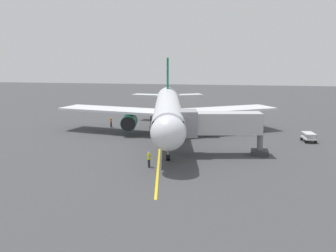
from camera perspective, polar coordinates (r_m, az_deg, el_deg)
The scene contains 9 objects.
ground_plane at distance 59.23m, azimuth -0.66°, elevation -1.17°, with size 220.00×220.00×0.00m, color #424244.
apron_lead_in_line at distance 51.52m, azimuth -1.21°, elevation -2.87°, with size 0.24×40.00×0.01m, color yellow.
airplane at distance 56.89m, azimuth -0.02°, elevation 2.45°, with size 34.24×40.18×11.50m.
jet_bridge at distance 46.10m, azimuth 6.70°, elevation 0.28°, with size 11.52×4.72×5.40m.
ground_crew_marshaller at distance 41.22m, azimuth -2.82°, elevation -4.92°, with size 0.38×0.47×1.71m.
ground_crew_wing_walker at distance 65.26m, azimuth -8.40°, elevation 0.56°, with size 0.41×0.47×1.71m.
ground_crew_loader at distance 63.59m, azimuth 5.02°, elevation 0.38°, with size 0.39×0.47×1.71m.
baggage_cart_near_nose at distance 71.10m, azimuth 3.87°, elevation 1.24°, with size 1.92×2.80×1.27m.
baggage_cart_portside at distance 57.01m, azimuth 20.03°, elevation -1.56°, with size 1.89×2.78×1.27m.
Camera 1 is at (-10.96, 57.06, 11.54)m, focal length 41.34 mm.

